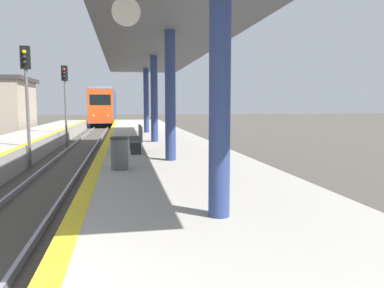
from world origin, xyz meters
TOP-DOWN VIEW (x-y plane):
  - train at (0.00, 48.36)m, footprint 2.80×18.24m
  - signal_mid at (-1.37, 13.48)m, footprint 0.36×0.31m
  - signal_far at (-0.98, 20.96)m, footprint 0.36×0.31m
  - station_canopy at (3.77, 11.43)m, footprint 4.30×23.08m
  - trash_bin at (2.28, 7.17)m, footprint 0.46×0.46m
  - bench at (2.86, 10.82)m, footprint 0.44×1.85m

SIDE VIEW (x-z plane):
  - trash_bin at x=2.28m, z-range 0.93..1.77m
  - bench at x=2.86m, z-range 0.96..1.88m
  - train at x=0.00m, z-range 0.04..4.63m
  - signal_mid at x=-1.37m, z-range 0.95..5.85m
  - signal_far at x=-0.98m, z-range 0.95..5.85m
  - station_canopy at x=3.77m, z-range 2.69..6.71m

